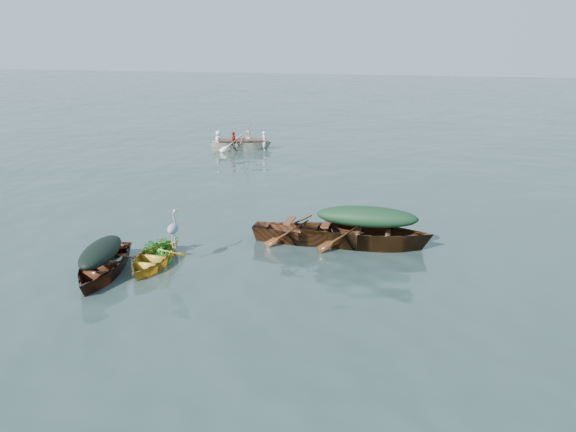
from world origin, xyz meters
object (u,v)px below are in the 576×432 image
green_tarp_boat (366,247)px  open_wooden_boat (308,242)px  rowed_boat (241,150)px  heron (173,234)px  yellow_dinghy (152,265)px  dark_covered_boat (103,275)px

green_tarp_boat → open_wooden_boat: (-1.51, -0.06, 0.00)m
green_tarp_boat → rowed_boat: green_tarp_boat is taller
rowed_boat → heron: size_ratio=4.44×
heron → yellow_dinghy: bearing=-174.8°
dark_covered_boat → heron: bearing=21.8°
heron → dark_covered_boat: bearing=-150.9°
green_tarp_boat → open_wooden_boat: green_tarp_boat is taller
heron → rowed_boat: bearing=98.1°
green_tarp_boat → heron: size_ratio=5.08×
rowed_boat → yellow_dinghy: bearing=173.2°
heron → open_wooden_boat: bearing=36.6°
green_tarp_boat → heron: bearing=117.3°
dark_covered_boat → open_wooden_boat: bearing=27.0°
rowed_boat → heron: heron is taller
yellow_dinghy → dark_covered_boat: size_ratio=0.77×
open_wooden_boat → yellow_dinghy: bearing=126.5°
green_tarp_boat → open_wooden_boat: 1.51m
dark_covered_boat → heron: size_ratio=3.75×
green_tarp_boat → heron: 4.90m
yellow_dinghy → rowed_boat: size_ratio=0.65×
open_wooden_boat → rowed_boat: rowed_boat is taller
yellow_dinghy → open_wooden_boat: (3.23, 2.42, 0.00)m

